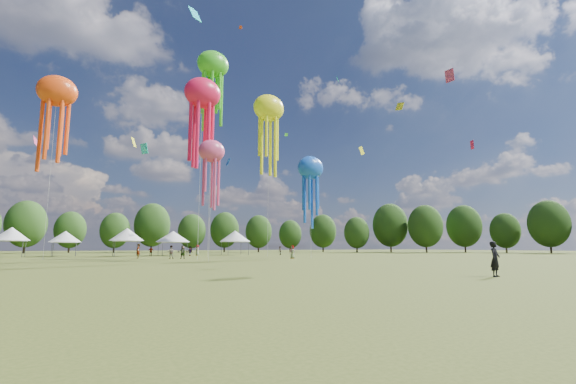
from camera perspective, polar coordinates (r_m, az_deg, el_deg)
name	(u,v)px	position (r m, az deg, el deg)	size (l,w,h in m)	color
ground	(386,281)	(18.02, 14.16, -12.52)	(300.00, 300.00, 0.00)	#384416
observer_main	(495,259)	(22.56, 27.96, -8.62)	(0.65, 0.42, 1.77)	black
spectator_near	(171,252)	(50.42, -16.72, -8.41)	(0.80, 0.62, 1.65)	gray
spectators_far	(206,251)	(60.85, -11.85, -8.43)	(26.15, 22.91, 1.88)	gray
festival_tents	(139,236)	(69.24, -20.96, -5.98)	(39.05, 11.30, 4.43)	#47474C
show_kites	(212,117)	(56.64, -11.01, 10.75)	(34.95, 20.59, 30.51)	#F61543
small_kites	(188,54)	(61.57, -14.34, 18.87)	(77.02, 68.64, 43.13)	#F61543
treeline	(134,219)	(76.56, -21.58, -3.64)	(201.57, 95.24, 13.43)	#38281C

